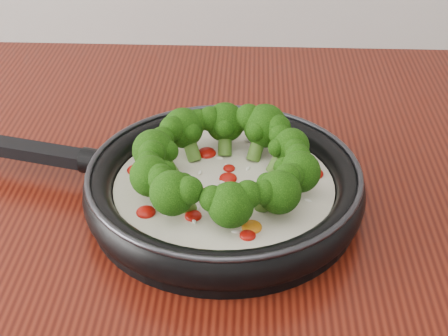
{
  "coord_description": "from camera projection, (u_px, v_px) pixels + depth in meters",
  "views": [
    {
      "loc": [
        0.13,
        0.48,
        1.32
      ],
      "look_at": [
        0.1,
        1.05,
        0.95
      ],
      "focal_mm": 53.83,
      "sensor_mm": 36.0,
      "label": 1
    }
  ],
  "objects": [
    {
      "name": "skillet",
      "position": [
        222.0,
        182.0,
        0.7
      ],
      "size": [
        0.48,
        0.35,
        0.09
      ],
      "color": "black",
      "rests_on": "counter"
    }
  ]
}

